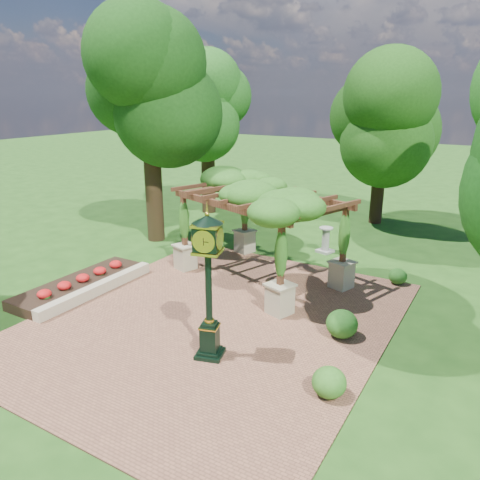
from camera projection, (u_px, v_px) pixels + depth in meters
The scene contains 13 objects.
ground at pixel (197, 333), 13.72m from camera, with size 120.00×120.00×0.00m, color #1E4714.
brick_plaza at pixel (215, 319), 14.54m from camera, with size 10.00×12.00×0.04m, color brown.
border_wall at pixel (98, 289), 16.30m from camera, with size 0.35×5.00×0.40m, color #C6B793.
flower_bed at pixel (80, 285), 16.75m from camera, with size 1.50×5.00×0.36m, color red.
pedestal_clock at pixel (208, 274), 11.79m from camera, with size 0.97×0.97×3.96m.
pergola at pixel (260, 198), 16.85m from camera, with size 6.96×5.51×3.83m.
sundial at pixel (325, 241), 20.55m from camera, with size 0.78×0.78×1.14m.
shrub_front at pixel (329, 382), 10.73m from camera, with size 0.80×0.80×0.72m, color #2C621C.
shrub_mid at pixel (342, 324), 13.34m from camera, with size 0.91×0.91×0.82m, color #235919.
shrub_back at pixel (398, 276), 17.10m from camera, with size 0.65×0.65×0.59m, color #235819.
tree_west_near at pixel (148, 94), 20.50m from camera, with size 4.47×4.47×9.79m.
tree_west_far at pixel (207, 101), 25.87m from camera, with size 4.15×4.15×9.20m.
tree_north at pixel (384, 120), 23.82m from camera, with size 4.47×4.47×7.91m.
Camera 1 is at (7.33, -9.90, 6.75)m, focal length 35.00 mm.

